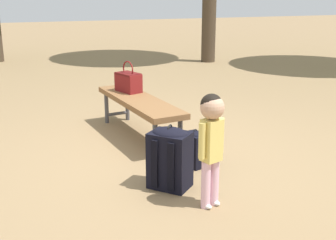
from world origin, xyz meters
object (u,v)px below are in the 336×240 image
(handbag, at_px, (128,81))
(backpack_large, at_px, (170,156))
(backpack_small, at_px, (195,148))
(child_standing, at_px, (211,133))
(park_bench, at_px, (139,104))

(handbag, distance_m, backpack_large, 1.76)
(handbag, distance_m, backpack_small, 1.46)
(handbag, xyz_separation_m, backpack_large, (1.74, -0.10, -0.30))
(handbag, bearing_deg, backpack_small, 11.49)
(handbag, relative_size, child_standing, 0.41)
(backpack_large, bearing_deg, backpack_small, 133.35)
(child_standing, xyz_separation_m, backpack_small, (-0.78, 0.21, -0.41))
(park_bench, xyz_separation_m, backpack_large, (1.36, -0.12, -0.11))
(child_standing, xyz_separation_m, backpack_large, (-0.42, -0.17, -0.32))
(park_bench, relative_size, backpack_small, 4.44)
(handbag, height_order, backpack_large, handbag)
(backpack_small, bearing_deg, handbag, -168.51)
(backpack_small, bearing_deg, child_standing, -14.82)
(backpack_large, distance_m, backpack_small, 0.53)
(handbag, distance_m, child_standing, 2.16)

